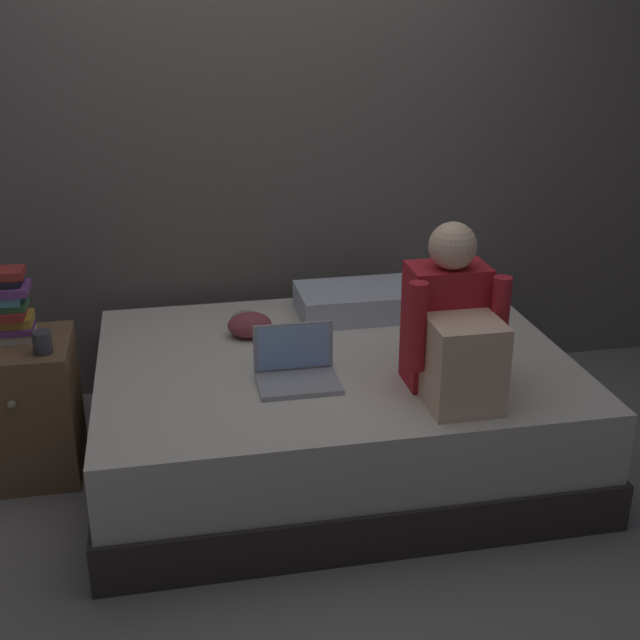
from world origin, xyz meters
name	(u,v)px	position (x,y,z in m)	size (l,w,h in m)	color
ground_plane	(300,500)	(0.00, 0.00, 0.00)	(8.00, 8.00, 0.00)	gray
wall_back	(254,121)	(0.00, 1.20, 1.35)	(5.60, 0.10, 2.70)	#605B56
bed	(333,408)	(0.20, 0.30, 0.24)	(2.00, 1.50, 0.49)	#332D2B
nightstand	(23,408)	(-1.10, 0.46, 0.30)	(0.44, 0.46, 0.59)	brown
person_sitting	(453,331)	(0.57, -0.11, 0.74)	(0.39, 0.44, 0.66)	#B21E28
laptop	(296,368)	(0.01, 0.09, 0.55)	(0.32, 0.23, 0.22)	#9EA0A5
pillow	(357,301)	(0.41, 0.75, 0.56)	(0.56, 0.36, 0.13)	silver
book_stack	(3,306)	(-1.13, 0.51, 0.74)	(0.22, 0.17, 0.30)	beige
mug	(42,342)	(-0.97, 0.34, 0.64)	(0.08, 0.08, 0.09)	#3D3D42
clothes_pile	(249,323)	(-0.12, 0.61, 0.54)	(0.20, 0.25, 0.11)	#8E3D47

